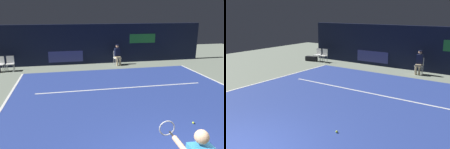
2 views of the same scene
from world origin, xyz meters
The scene contains 8 objects.
ground_plane centered at (0.00, 4.47, 0.00)m, with size 28.41×28.41×0.00m, color gray.
court_surface centered at (0.00, 4.47, 0.01)m, with size 9.82×10.94×0.01m, color navy.
line_service centered at (0.00, 6.39, 0.01)m, with size 7.66×0.10×0.01m, color white.
back_wall centered at (0.00, 11.90, 1.30)m, with size 13.85×0.33×2.60m.
line_judge_on_chair centered at (0.85, 11.04, 0.69)m, with size 0.48×0.56×1.32m.
courtside_chair_near centered at (-6.18, 10.77, 0.50)m, with size 0.47×0.44×0.88m.
courtside_chair_far centered at (-5.64, 10.79, 0.50)m, with size 0.45×0.42×0.88m.
tennis_ball centered at (1.31, 2.58, 0.05)m, with size 0.07×0.07×0.07m, color #CCE033.
Camera 1 is at (-2.52, -3.29, 3.42)m, focal length 37.02 mm.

